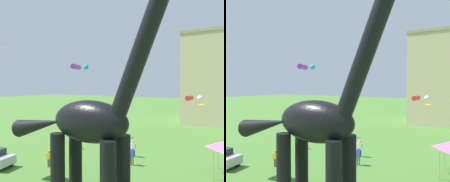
# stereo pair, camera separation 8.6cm
# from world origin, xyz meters

# --- Properties ---
(dinosaur_sculpture) EXTENTS (12.63, 2.68, 13.20)m
(dinosaur_sculpture) POSITION_xyz_m (-1.79, 4.83, 4.77)
(dinosaur_sculpture) COLOR black
(dinosaur_sculpture) RESTS_ON ground_plane
(person_strolling_adult) EXTENTS (0.61, 0.27, 1.64)m
(person_strolling_adult) POSITION_xyz_m (-9.97, 13.05, 0.99)
(person_strolling_adult) COLOR #2D3347
(person_strolling_adult) RESTS_ON ground_plane
(person_vendor_side) EXTENTS (0.55, 0.24, 1.46)m
(person_vendor_side) POSITION_xyz_m (-7.95, 7.32, 0.88)
(person_vendor_side) COLOR #6B6056
(person_vendor_side) RESTS_ON ground_plane
(person_far_spectator) EXTENTS (0.60, 0.26, 1.60)m
(person_far_spectator) POSITION_xyz_m (-3.05, 13.72, 0.97)
(person_far_spectator) COLOR #6B6056
(person_far_spectator) RESTS_ON ground_plane
(person_near_flyer) EXTENTS (0.60, 0.26, 1.60)m
(person_near_flyer) POSITION_xyz_m (-2.07, 11.46, 0.97)
(person_near_flyer) COLOR #6B6056
(person_near_flyer) RESTS_ON ground_plane
(kite_near_low) EXTENTS (1.71, 2.02, 0.59)m
(kite_near_low) POSITION_xyz_m (0.94, 20.55, 5.57)
(kite_near_low) COLOR red
(kite_mid_center) EXTENTS (2.45, 2.54, 0.72)m
(kite_mid_center) POSITION_xyz_m (-13.72, 18.29, 9.55)
(kite_mid_center) COLOR purple
(kite_far_left) EXTENTS (0.66, 0.77, 0.13)m
(kite_far_left) POSITION_xyz_m (-20.98, 11.89, 11.87)
(kite_far_left) COLOR pink
(kite_high_right) EXTENTS (0.80, 0.70, 0.84)m
(kite_high_right) POSITION_xyz_m (1.24, 24.73, 4.55)
(kite_high_right) COLOR orange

